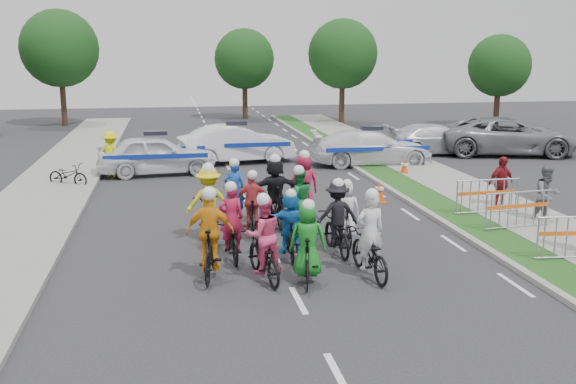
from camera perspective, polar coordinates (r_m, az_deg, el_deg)
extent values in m
plane|color=#28282B|center=(12.67, 0.93, -9.62)|extent=(90.00, 90.00, 0.00)
cube|color=gray|center=(18.71, 13.31, -2.45)|extent=(0.20, 60.00, 0.12)
cube|color=#1B4717|center=(19.00, 15.25, -2.34)|extent=(1.20, 60.00, 0.11)
cube|color=gray|center=(19.84, 19.95, -2.01)|extent=(2.40, 60.00, 0.13)
cube|color=gray|center=(17.66, -23.77, -4.06)|extent=(3.00, 60.00, 0.13)
imported|color=black|center=(13.91, 7.20, -5.47)|extent=(0.83, 1.97, 1.01)
imported|color=silver|center=(13.72, 7.32, -3.48)|extent=(0.64, 0.45, 1.68)
sphere|color=white|center=(13.47, 7.48, -0.28)|extent=(0.29, 0.29, 0.29)
imported|color=black|center=(13.45, 1.70, -5.94)|extent=(0.83, 1.80, 1.04)
imported|color=#167C21|center=(13.27, 1.76, -4.20)|extent=(0.85, 0.64, 1.56)
sphere|color=white|center=(13.03, 1.83, -1.20)|extent=(0.27, 0.27, 0.27)
imported|color=black|center=(13.64, -2.22, -5.80)|extent=(0.98, 1.96, 0.98)
imported|color=#E33F74|center=(13.45, -2.21, -3.82)|extent=(0.89, 0.75, 1.63)
sphere|color=white|center=(13.20, -2.21, -0.68)|extent=(0.28, 0.28, 0.28)
imported|color=black|center=(13.80, -6.91, -5.29)|extent=(0.87, 1.99, 1.15)
imported|color=orange|center=(13.62, -6.94, -3.48)|extent=(1.07, 0.59, 1.73)
sphere|color=white|center=(13.37, -7.02, -0.14)|extent=(0.30, 0.30, 0.30)
imported|color=black|center=(15.43, 4.31, -3.71)|extent=(0.73, 1.85, 0.96)
imported|color=black|center=(15.25, 4.39, -1.97)|extent=(1.06, 0.64, 1.59)
sphere|color=white|center=(15.03, 4.48, 0.73)|extent=(0.28, 0.28, 0.28)
imported|color=black|center=(14.94, 0.19, -4.18)|extent=(0.59, 1.65, 0.97)
imported|color=blue|center=(14.78, 0.23, -2.67)|extent=(1.38, 0.54, 1.45)
sphere|color=white|center=(14.57, 0.27, -0.20)|extent=(0.25, 0.25, 0.25)
imported|color=black|center=(15.09, -5.05, -4.10)|extent=(0.69, 1.84, 0.96)
imported|color=#BA173E|center=(14.90, -5.07, -2.32)|extent=(0.59, 0.40, 1.59)
sphere|color=white|center=(14.68, -5.10, 0.44)|extent=(0.28, 0.28, 0.28)
imported|color=black|center=(16.15, 5.11, -2.97)|extent=(0.57, 1.63, 0.96)
imported|color=white|center=(16.00, 5.19, -1.57)|extent=(0.74, 0.51, 1.44)
sphere|color=white|center=(15.80, 5.28, 0.70)|extent=(0.25, 0.25, 0.25)
imported|color=black|center=(16.77, 0.89, -2.31)|extent=(0.85, 1.93, 0.98)
imported|color=#177F36|center=(16.60, 0.93, -0.66)|extent=(0.86, 0.70, 1.64)
sphere|color=white|center=(16.39, 0.97, 1.92)|extent=(0.28, 0.28, 0.28)
imported|color=black|center=(16.86, -3.18, -2.19)|extent=(0.63, 1.72, 1.01)
imported|color=#CF3943|center=(16.71, -3.18, -0.80)|extent=(0.92, 0.45, 1.51)
sphere|color=white|center=(16.52, -3.18, 1.52)|extent=(0.26, 0.26, 0.26)
imported|color=black|center=(16.44, -7.02, -2.57)|extent=(0.83, 2.05, 1.06)
imported|color=yellow|center=(16.26, -7.06, -0.81)|extent=(1.17, 0.72, 1.76)
sphere|color=white|center=(16.04, -7.13, 2.07)|extent=(0.30, 0.30, 0.30)
imported|color=black|center=(17.77, -1.20, -1.16)|extent=(0.79, 1.99, 1.16)
imported|color=black|center=(17.62, -1.18, 0.29)|extent=(1.67, 0.72, 1.74)
sphere|color=white|center=(17.41, -1.16, 2.93)|extent=(0.30, 0.30, 0.30)
imported|color=black|center=(18.04, -4.76, -1.31)|extent=(0.85, 1.91, 0.97)
imported|color=blue|center=(17.88, -4.77, 0.22)|extent=(0.63, 0.45, 1.61)
sphere|color=white|center=(17.69, -4.80, 2.58)|extent=(0.28, 0.28, 0.28)
imported|color=black|center=(18.49, 1.38, -0.63)|extent=(0.72, 1.97, 1.16)
imported|color=#B0163E|center=(18.34, 1.42, 0.76)|extent=(0.90, 0.63, 1.74)
sphere|color=white|center=(18.14, 1.47, 3.29)|extent=(0.30, 0.30, 0.30)
imported|color=white|center=(25.65, -11.62, 3.26)|extent=(4.71, 2.25, 1.55)
imported|color=white|center=(27.85, -4.59, 4.27)|extent=(5.17, 2.54, 1.63)
imported|color=white|center=(27.45, 7.42, 3.94)|extent=(5.32, 2.52, 1.50)
imported|color=silver|center=(30.94, 13.04, 4.60)|extent=(4.91, 2.07, 1.41)
imported|color=gray|center=(31.66, 18.97, 4.72)|extent=(6.81, 4.41, 1.74)
imported|color=slate|center=(19.24, 22.03, -0.24)|extent=(0.90, 0.75, 1.67)
imported|color=maroon|center=(20.56, 18.42, 0.76)|extent=(1.03, 0.63, 1.64)
imported|color=#D6E10B|center=(25.53, -15.45, 3.25)|extent=(1.27, 0.93, 1.76)
cube|color=#F24C0C|center=(20.80, 8.10, -0.86)|extent=(0.40, 0.40, 0.03)
cone|color=#F24C0C|center=(20.73, 8.13, 0.04)|extent=(0.36, 0.36, 0.70)
cylinder|color=silver|center=(20.71, 8.13, 0.31)|extent=(0.29, 0.29, 0.08)
cube|color=#F24C0C|center=(25.34, 10.29, 1.45)|extent=(0.40, 0.40, 0.03)
cone|color=#F24C0C|center=(25.28, 10.31, 2.20)|extent=(0.36, 0.36, 0.70)
cylinder|color=silver|center=(25.26, 10.32, 2.42)|extent=(0.29, 0.29, 0.08)
imported|color=black|center=(24.20, -18.98, 1.43)|extent=(1.67, 1.28, 0.84)
cylinder|color=#382619|center=(43.14, 4.81, 8.24)|extent=(0.36, 0.36, 3.25)
sphere|color=#123B15|center=(43.03, 4.88, 12.13)|extent=(4.55, 4.55, 4.55)
cylinder|color=#382619|center=(42.80, 18.06, 7.31)|extent=(0.36, 0.36, 2.75)
sphere|color=#123B15|center=(42.68, 18.28, 10.62)|extent=(3.85, 3.85, 3.85)
cylinder|color=#382619|center=(44.12, -19.35, 7.85)|extent=(0.36, 0.36, 3.50)
sphere|color=#123B15|center=(44.02, -19.65, 11.93)|extent=(4.90, 4.90, 4.90)
cylinder|color=#382619|center=(45.94, -3.85, 8.36)|extent=(0.36, 0.36, 3.00)
sphere|color=#123B15|center=(45.83, -3.90, 11.73)|extent=(4.20, 4.20, 4.20)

